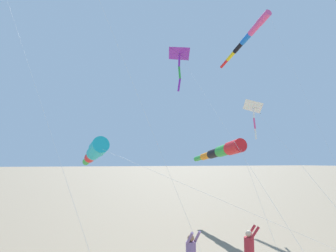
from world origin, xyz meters
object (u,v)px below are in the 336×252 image
at_px(person_adult_flyer, 249,249).
at_px(kite_windsock_rainbow_low_near, 221,151).
at_px(kite_delta_white_trailing, 254,107).
at_px(kite_windsock_yellow_midlevel, 249,35).
at_px(kite_windsock_long_streamer_right, 95,151).
at_px(kite_delta_red_high_left, 180,54).

bearing_deg(person_adult_flyer, kite_windsock_rainbow_low_near, -115.26).
bearing_deg(kite_windsock_rainbow_low_near, kite_delta_white_trailing, -171.77).
distance_m(kite_windsock_yellow_midlevel, kite_delta_white_trailing, 8.30).
xyz_separation_m(person_adult_flyer, kite_delta_white_trailing, (-6.25, -7.49, 6.78)).
bearing_deg(person_adult_flyer, kite_delta_white_trailing, -129.86).
xyz_separation_m(kite_delta_white_trailing, kite_windsock_rainbow_low_near, (2.92, 0.42, -3.02)).
distance_m(kite_windsock_yellow_midlevel, kite_windsock_rainbow_low_near, 12.13).
bearing_deg(kite_delta_white_trailing, kite_windsock_yellow_midlevel, -124.68).
distance_m(kite_windsock_long_streamer_right, kite_windsock_rainbow_low_near, 8.05).
relative_size(person_adult_flyer, kite_delta_red_high_left, 0.12).
relative_size(kite_delta_red_high_left, kite_windsock_rainbow_low_near, 1.65).
distance_m(person_adult_flyer, kite_windsock_rainbow_low_near, 8.67).
height_order(kite_windsock_long_streamer_right, kite_windsock_rainbow_low_near, kite_windsock_rainbow_low_near).
relative_size(kite_windsock_yellow_midlevel, kite_delta_red_high_left, 1.16).
bearing_deg(kite_windsock_long_streamer_right, person_adult_flyer, 128.97).
height_order(person_adult_flyer, kite_delta_red_high_left, kite_delta_red_high_left).
distance_m(person_adult_flyer, kite_delta_white_trailing, 11.88).
bearing_deg(kite_windsock_rainbow_low_near, kite_delta_red_high_left, -81.13).
xyz_separation_m(kite_windsock_yellow_midlevel, kite_delta_red_high_left, (6.24, -0.33, -2.37)).
bearing_deg(kite_delta_white_trailing, kite_delta_red_high_left, -48.58).
distance_m(kite_delta_red_high_left, kite_windsock_long_streamer_right, 12.12).
height_order(kite_windsock_yellow_midlevel, kite_windsock_long_streamer_right, kite_windsock_yellow_midlevel).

